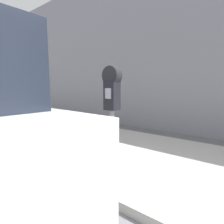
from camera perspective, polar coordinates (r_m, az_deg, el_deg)
name	(u,v)px	position (r m, az deg, el deg)	size (l,w,h in m)	color
sidewalk	(170,164)	(3.22, 18.55, -15.82)	(24.00, 2.80, 0.12)	#ADAAA3
building_facade	(208,37)	(5.54, 28.85, 20.75)	(24.00, 0.30, 5.30)	gray
parking_meter	(112,98)	(2.14, -0.01, 4.62)	(0.22, 0.15, 1.47)	gray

